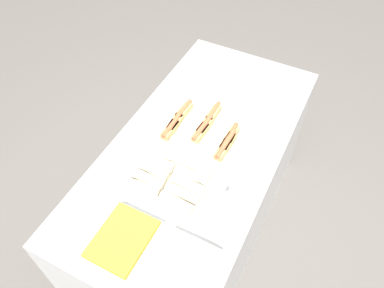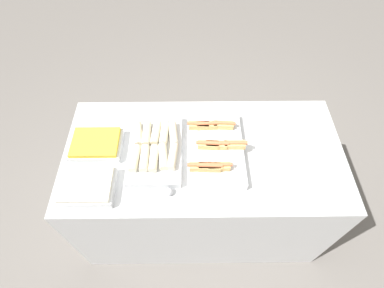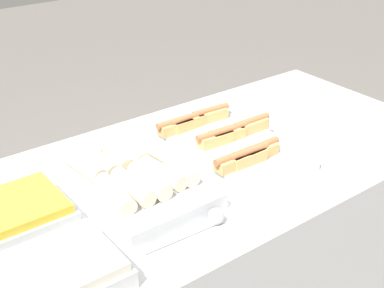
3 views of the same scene
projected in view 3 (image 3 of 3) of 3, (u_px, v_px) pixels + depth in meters
name	position (u px, v px, depth m)	size (l,w,h in m)	color
counter	(208.00, 269.00, 1.92)	(1.66, 0.82, 0.90)	silver
tray_hotdogs	(226.00, 144.00, 1.72)	(0.34, 0.51, 0.10)	silver
tray_wraps	(133.00, 177.00, 1.53)	(0.30, 0.48, 0.10)	silver
tray_side_front	(55.00, 276.00, 1.18)	(0.29, 0.22, 0.07)	silver
tray_side_back	(10.00, 217.00, 1.37)	(0.29, 0.22, 0.07)	silver
serving_spoon_near	(210.00, 220.00, 1.39)	(0.24, 0.05, 0.05)	#B2B5BA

